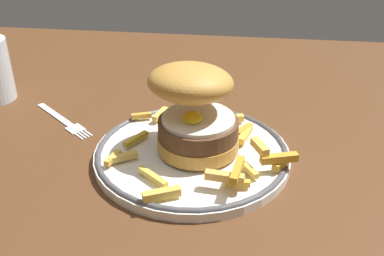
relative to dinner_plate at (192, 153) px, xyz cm
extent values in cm
cube|color=#53311A|center=(-2.94, -0.92, -2.84)|extent=(126.84, 105.28, 4.00)
cylinder|color=white|center=(0.00, 0.00, -0.24)|extent=(25.43, 25.43, 1.20)
torus|color=#4C4C51|center=(0.00, 0.00, 0.36)|extent=(25.03, 25.03, 0.80)
cylinder|color=#BC8436|center=(0.77, 0.16, 1.66)|extent=(10.51, 10.51, 1.80)
cylinder|color=#51341F|center=(0.77, 0.16, 3.70)|extent=(10.22, 10.22, 2.27)
cylinder|color=white|center=(0.77, 0.16, 5.08)|extent=(9.23, 9.23, 0.50)
ellipsoid|color=yellow|center=(0.18, -0.49, 5.75)|extent=(2.60, 2.60, 1.40)
ellipsoid|color=#BF883A|center=(-0.37, 1.49, 9.37)|extent=(13.20, 13.56, 6.00)
cube|color=orange|center=(1.46, 9.59, 1.22)|extent=(3.58, 4.31, 0.91)
cube|color=#ECAE4C|center=(4.70, -7.81, 2.19)|extent=(4.52, 1.43, 0.95)
cube|color=gold|center=(-9.36, -4.11, 1.13)|extent=(1.54, 3.06, 0.73)
cube|color=gold|center=(8.55, -2.44, 3.16)|extent=(2.34, 3.35, 0.96)
cube|color=#E1BA4E|center=(-5.74, 8.05, 1.16)|extent=(1.83, 3.67, 0.80)
cube|color=gold|center=(-7.60, 0.72, 1.13)|extent=(2.72, 3.87, 0.72)
cube|color=gold|center=(6.06, -7.30, 2.93)|extent=(1.55, 4.81, 0.86)
cube|color=gold|center=(-3.67, -7.34, 1.12)|extent=(4.13, 3.53, 0.70)
cube|color=gold|center=(11.23, -2.83, 1.19)|extent=(2.29, 2.81, 0.86)
cube|color=gold|center=(-1.98, -10.58, 1.25)|extent=(4.27, 2.68, 0.97)
cube|color=gold|center=(6.79, 3.77, 1.20)|extent=(2.05, 4.52, 0.87)
cube|color=gold|center=(4.31, 7.91, 1.22)|extent=(4.33, 1.91, 0.92)
cube|color=orange|center=(6.54, 4.68, 1.23)|extent=(2.52, 3.20, 0.92)
cube|color=#DDB54F|center=(-8.15, -3.76, 1.16)|extent=(3.52, 2.59, 0.78)
cube|color=gold|center=(10.90, -3.20, 2.21)|extent=(4.64, 2.31, 0.96)
cube|color=gold|center=(7.56, -4.64, 1.12)|extent=(2.14, 2.72, 0.71)
cube|color=gold|center=(6.18, -7.30, 1.12)|extent=(2.91, 0.82, 0.71)
cube|color=gold|center=(-8.37, 7.31, 1.12)|extent=(2.95, 1.67, 0.71)
cube|color=silver|center=(-22.55, 9.32, -0.66)|extent=(8.33, 7.16, 0.36)
cube|color=silver|center=(-17.94, 5.48, -0.66)|extent=(3.25, 3.23, 0.32)
cube|color=silver|center=(-15.77, 4.65, -0.66)|extent=(2.01, 1.73, 0.28)
cube|color=silver|center=(-16.09, 4.27, -0.66)|extent=(2.01, 1.73, 0.28)
cube|color=silver|center=(-16.41, 3.89, -0.66)|extent=(2.01, 1.73, 0.28)
cube|color=silver|center=(-16.73, 3.50, -0.66)|extent=(2.01, 1.73, 0.28)
camera|label=1|loc=(6.45, -49.54, 31.95)|focal=42.49mm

